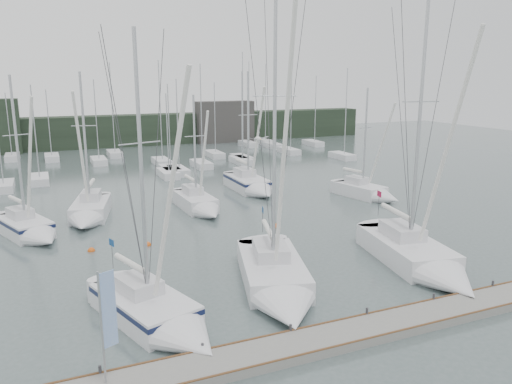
% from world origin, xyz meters
% --- Properties ---
extents(ground, '(160.00, 160.00, 0.00)m').
position_xyz_m(ground, '(0.00, 0.00, 0.00)').
color(ground, '#4A5A58').
rests_on(ground, ground).
extents(dock, '(24.00, 2.00, 0.40)m').
position_xyz_m(dock, '(0.00, -5.00, 0.20)').
color(dock, slate).
rests_on(dock, ground).
extents(far_treeline, '(90.00, 4.00, 5.00)m').
position_xyz_m(far_treeline, '(0.00, 62.00, 2.50)').
color(far_treeline, black).
rests_on(far_treeline, ground).
extents(far_building_right, '(10.00, 3.00, 7.00)m').
position_xyz_m(far_building_right, '(18.00, 60.00, 3.50)').
color(far_building_right, '#3A3735').
rests_on(far_building_right, ground).
extents(mast_forest, '(58.13, 25.94, 14.31)m').
position_xyz_m(mast_forest, '(4.04, 42.60, 0.47)').
color(mast_forest, silver).
rests_on(mast_forest, ground).
extents(sailboat_near_left, '(5.33, 8.83, 14.21)m').
position_xyz_m(sailboat_near_left, '(-6.97, -1.04, 0.59)').
color(sailboat_near_left, silver).
rests_on(sailboat_near_left, ground).
extents(sailboat_near_center, '(5.97, 10.72, 17.44)m').
position_xyz_m(sailboat_near_center, '(-0.60, 0.04, 0.58)').
color(sailboat_near_center, silver).
rests_on(sailboat_near_center, ground).
extents(sailboat_near_right, '(5.16, 11.15, 16.62)m').
position_xyz_m(sailboat_near_right, '(8.66, -0.40, 0.63)').
color(sailboat_near_right, silver).
rests_on(sailboat_near_right, ground).
extents(sailboat_mid_a, '(5.01, 7.62, 12.12)m').
position_xyz_m(sailboat_mid_a, '(-12.52, 15.61, 0.61)').
color(sailboat_mid_a, silver).
rests_on(sailboat_mid_a, ground).
extents(sailboat_mid_b, '(4.37, 8.13, 12.42)m').
position_xyz_m(sailboat_mid_b, '(-8.39, 18.43, 0.61)').
color(sailboat_mid_b, silver).
rests_on(sailboat_mid_b, ground).
extents(sailboat_mid_c, '(2.76, 7.85, 10.49)m').
position_xyz_m(sailboat_mid_c, '(0.57, 17.59, 0.57)').
color(sailboat_mid_c, silver).
rests_on(sailboat_mid_c, ground).
extents(sailboat_mid_d, '(2.89, 8.60, 12.60)m').
position_xyz_m(sailboat_mid_d, '(7.45, 22.54, 0.65)').
color(sailboat_mid_d, silver).
rests_on(sailboat_mid_d, ground).
extents(sailboat_mid_e, '(3.92, 7.39, 10.96)m').
position_xyz_m(sailboat_mid_e, '(16.59, 15.80, 0.55)').
color(sailboat_mid_e, silver).
rests_on(sailboat_mid_e, ground).
extents(buoy_a, '(0.51, 0.51, 0.51)m').
position_xyz_m(buoy_a, '(-5.27, 10.85, 0.00)').
color(buoy_a, '#D05112').
rests_on(buoy_a, ground).
extents(buoy_b, '(0.56, 0.56, 0.56)m').
position_xyz_m(buoy_b, '(4.59, 11.24, 0.00)').
color(buoy_b, '#D05112').
rests_on(buoy_b, ground).
extents(buoy_c, '(0.49, 0.49, 0.49)m').
position_xyz_m(buoy_c, '(-8.90, 11.17, 0.00)').
color(buoy_c, '#D05112').
rests_on(buoy_c, ground).
extents(dock_banner, '(0.61, 0.30, 4.30)m').
position_xyz_m(dock_banner, '(-9.69, -4.68, 2.94)').
color(dock_banner, '#AAADB2').
rests_on(dock_banner, dock).
extents(seagull, '(1.06, 0.48, 0.21)m').
position_xyz_m(seagull, '(-2.02, -0.54, 8.41)').
color(seagull, silver).
rests_on(seagull, ground).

